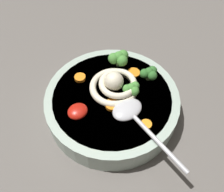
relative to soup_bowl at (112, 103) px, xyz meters
The scene contains 12 objects.
table_slab 5.74cm from the soup_bowl, 115.48° to the left, with size 133.12×133.12×4.08cm, color #5B5651.
soup_bowl is the anchor object (origin of this frame).
noodle_pile 4.22cm from the soup_bowl, 33.33° to the left, with size 10.70×10.49×4.30cm.
soup_spoon 6.87cm from the soup_bowl, 91.12° to the right, with size 6.08×17.26×1.60cm.
chili_sauce_dollop 8.24cm from the soup_bowl, behind, with size 3.81×3.43×1.72cm, color #B2190F.
broccoli_floret_beside_chili 9.69cm from the soup_bowl, ahead, with size 3.81×3.28×3.01cm.
broccoli_floret_center 5.71cm from the soup_bowl, 31.06° to the right, with size 3.51×3.02×2.78cm.
broccoli_floret_right 9.63cm from the soup_bowl, 41.22° to the left, with size 4.53×3.90×3.58cm.
carrot_slice_left 9.39cm from the soup_bowl, 85.37° to the right, with size 2.04×2.04×0.52cm, color orange.
carrot_slice_extra_a 8.44cm from the soup_bowl, 107.61° to the left, with size 2.29×2.29×0.69cm, color orange.
carrot_slice_front 3.91cm from the soup_bowl, 134.97° to the right, with size 2.68×2.68×0.74cm, color orange.
carrot_slice_rear 7.93cm from the soup_bowl, 14.59° to the left, with size 2.67×2.67×0.42cm, color orange.
Camera 1 is at (-16.84, -26.22, 48.33)cm, focal length 40.20 mm.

